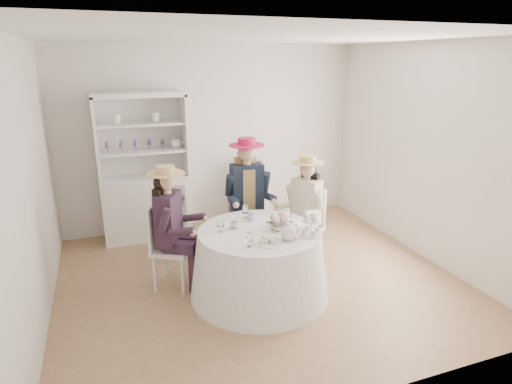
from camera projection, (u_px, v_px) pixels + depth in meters
name	position (u px, v px, depth m)	size (l,w,h in m)	color
ground	(259.00, 279.00, 5.05)	(4.50, 4.50, 0.00)	#8D6946
ceiling	(259.00, 36.00, 4.24)	(4.50, 4.50, 0.00)	white
wall_back	(213.00, 138.00, 6.44)	(4.50, 4.50, 0.00)	silver
wall_front	(364.00, 238.00, 2.85)	(4.50, 4.50, 0.00)	silver
wall_left	(29.00, 189.00, 3.91)	(4.50, 4.50, 0.00)	silver
wall_right	(426.00, 153.00, 5.38)	(4.50, 4.50, 0.00)	silver
tea_table	(259.00, 263.00, 4.63)	(1.51, 1.51, 0.75)	white
hutch	(146.00, 188.00, 6.05)	(1.38, 0.87, 2.06)	silver
side_table	(253.00, 203.00, 6.59)	(0.45, 0.45, 0.71)	silver
hatbox	(252.00, 171.00, 6.44)	(0.31, 0.31, 0.31)	black
guest_left	(171.00, 221.00, 4.66)	(0.60, 0.55, 1.41)	silver
guest_mid	(247.00, 191.00, 5.41)	(0.57, 0.59, 1.56)	silver
guest_right	(305.00, 204.00, 5.27)	(0.59, 0.54, 1.38)	silver
spare_chair	(175.00, 217.00, 5.45)	(0.58, 0.58, 1.03)	silver
teacup_a	(234.00, 226.00, 4.56)	(0.08, 0.08, 0.07)	white
teacup_b	(251.00, 218.00, 4.78)	(0.08, 0.08, 0.07)	white
teacup_c	(277.00, 220.00, 4.73)	(0.08, 0.08, 0.06)	white
flower_bowl	(280.00, 227.00, 4.54)	(0.22, 0.22, 0.05)	white
flower_arrangement	(280.00, 220.00, 4.55)	(0.21, 0.21, 0.08)	#CD6672
table_teapot	(289.00, 233.00, 4.27)	(0.24, 0.17, 0.18)	white
sandwich_plate	(268.00, 241.00, 4.21)	(0.29, 0.29, 0.06)	white
cupcake_stand	(310.00, 228.00, 4.38)	(0.24, 0.24, 0.22)	white
stemware_set	(259.00, 224.00, 4.50)	(0.86, 0.83, 0.15)	white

